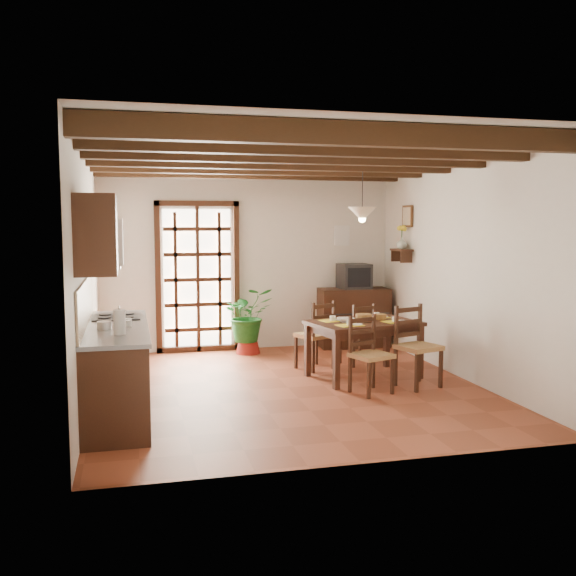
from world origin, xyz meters
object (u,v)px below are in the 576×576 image
object	(u,v)px
crt_tv	(354,276)
potted_plant	(248,316)
dining_table	(364,329)
sideboard	(354,318)
chair_far_right	(357,345)
chair_near_left	(370,369)
chair_near_right	(417,362)
chair_far_left	(315,348)
pendant_lamp	(362,213)
kitchen_counter	(116,369)

from	to	relation	value
crt_tv	potted_plant	size ratio (longest dim) A/B	0.23
dining_table	sideboard	xyz separation A→B (m)	(0.57, 1.96, -0.16)
chair_far_right	crt_tv	xyz separation A→B (m)	(0.39, 1.22, 0.85)
chair_near_left	chair_near_right	size ratio (longest dim) A/B	0.91
dining_table	crt_tv	world-z (taller)	crt_tv
chair_far_left	chair_far_right	distance (m)	0.66
chair_near_left	pendant_lamp	world-z (taller)	pendant_lamp
chair_near_right	potted_plant	xyz separation A→B (m)	(-1.61, 2.43, 0.27)
chair_near_left	crt_tv	size ratio (longest dim) A/B	1.87
chair_near_right	pendant_lamp	size ratio (longest dim) A/B	1.15
potted_plant	chair_near_left	bearing A→B (deg)	-69.48
chair_far_left	potted_plant	world-z (taller)	potted_plant
dining_table	chair_near_right	world-z (taller)	chair_near_right
kitchen_counter	pendant_lamp	xyz separation A→B (m)	(3.00, 0.97, 1.60)
pendant_lamp	chair_near_right	bearing A→B (deg)	-56.51
dining_table	chair_near_left	distance (m)	0.83
pendant_lamp	dining_table	bearing A→B (deg)	-90.00
kitchen_counter	pendant_lamp	size ratio (longest dim) A/B	2.66
chair_near_right	potted_plant	distance (m)	2.92
kitchen_counter	potted_plant	bearing A→B (deg)	55.46
chair_far_right	potted_plant	world-z (taller)	potted_plant
chair_far_left	crt_tv	xyz separation A→B (m)	(1.03, 1.36, 0.83)
chair_near_left	crt_tv	distance (m)	2.91
chair_near_right	kitchen_counter	bearing A→B (deg)	166.18
chair_far_right	sideboard	world-z (taller)	sideboard
crt_tv	potted_plant	xyz separation A→B (m)	(-1.72, -0.12, -0.55)
dining_table	chair_far_left	distance (m)	0.82
chair_near_left	pendant_lamp	size ratio (longest dim) A/B	1.05
kitchen_counter	crt_tv	distance (m)	4.60
pendant_lamp	chair_far_left	bearing A→B (deg)	132.75
chair_near_left	pendant_lamp	distance (m)	1.99
dining_table	chair_far_right	size ratio (longest dim) A/B	1.72
sideboard	chair_near_right	bearing A→B (deg)	-89.31
chair_far_left	chair_far_right	bearing A→B (deg)	166.19
chair_near_left	dining_table	bearing A→B (deg)	56.08
dining_table	sideboard	distance (m)	2.05
chair_far_left	potted_plant	xyz separation A→B (m)	(-0.69, 1.24, 0.28)
chair_far_right	sideboard	xyz separation A→B (m)	(0.39, 1.23, 0.19)
chair_near_left	sideboard	xyz separation A→B (m)	(0.76, 2.69, 0.18)
dining_table	crt_tv	distance (m)	2.09
crt_tv	potted_plant	bearing A→B (deg)	-178.32
kitchen_counter	sideboard	size ratio (longest dim) A/B	2.07
kitchen_counter	dining_table	bearing A→B (deg)	16.09
kitchen_counter	potted_plant	world-z (taller)	potted_plant
sideboard	potted_plant	world-z (taller)	potted_plant
kitchen_counter	chair_near_right	bearing A→B (deg)	4.50
chair_far_left	chair_far_right	size ratio (longest dim) A/B	1.08
chair_far_left	pendant_lamp	world-z (taller)	pendant_lamp
chair_far_left	crt_tv	world-z (taller)	crt_tv
crt_tv	chair_near_left	bearing A→B (deg)	-108.14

